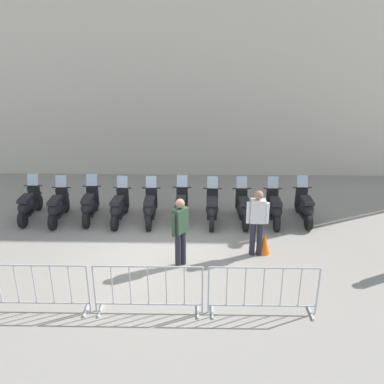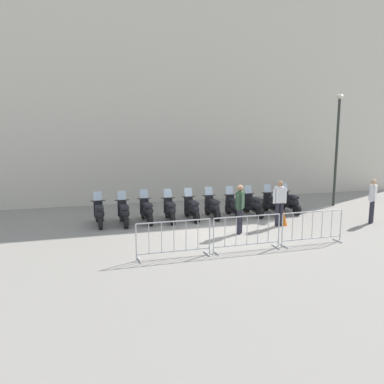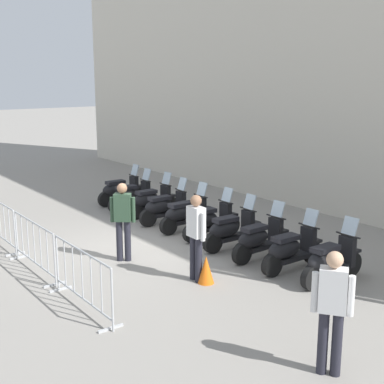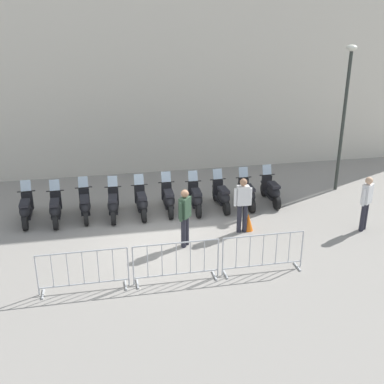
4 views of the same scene
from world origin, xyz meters
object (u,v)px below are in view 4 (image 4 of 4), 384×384
(motorcycle_3, at_px, (113,205))
(motorcycle_2, at_px, (85,205))
(motorcycle_8, at_px, (247,194))
(motorcycle_6, at_px, (196,198))
(motorcycle_0, at_px, (26,210))
(barrier_segment_1, at_px, (176,262))
(street_lamp, at_px, (345,105))
(motorcycle_7, at_px, (222,196))
(traffic_cone, at_px, (248,222))
(barrier_segment_2, at_px, (263,253))
(officer_by_barriers, at_px, (243,202))
(officer_mid_plaza, at_px, (185,215))
(barrier_segment_0, at_px, (83,271))
(officer_near_row_end, at_px, (366,200))
(motorcycle_1, at_px, (56,209))
(motorcycle_5, at_px, (168,199))
(motorcycle_4, at_px, (142,202))
(motorcycle_9, at_px, (271,191))

(motorcycle_3, bearing_deg, motorcycle_2, 166.41)
(motorcycle_3, xyz_separation_m, motorcycle_8, (4.54, -0.39, 0.00))
(motorcycle_6, bearing_deg, motorcycle_3, 174.61)
(motorcycle_0, bearing_deg, barrier_segment_1, -51.87)
(motorcycle_8, xyz_separation_m, street_lamp, (3.87, 0.56, 2.76))
(motorcycle_7, height_order, traffic_cone, motorcycle_7)
(motorcycle_6, bearing_deg, street_lamp, 4.33)
(barrier_segment_2, bearing_deg, officer_by_barriers, 80.66)
(traffic_cone, bearing_deg, motorcycle_7, 96.07)
(officer_mid_plaza, distance_m, traffic_cone, 2.30)
(motorcycle_3, relative_size, motorcycle_8, 1.00)
(barrier_segment_0, relative_size, officer_mid_plaza, 1.25)
(motorcycle_3, relative_size, barrier_segment_2, 0.80)
(barrier_segment_0, height_order, officer_by_barriers, officer_by_barriers)
(officer_near_row_end, distance_m, officer_mid_plaza, 5.58)
(barrier_segment_0, xyz_separation_m, street_lamp, (9.69, 4.25, 2.69))
(motorcycle_8, distance_m, barrier_segment_2, 4.32)
(motorcycle_1, relative_size, officer_by_barriers, 1.00)
(motorcycle_0, relative_size, barrier_segment_1, 0.80)
(motorcycle_1, xyz_separation_m, motorcycle_5, (3.63, -0.26, 0.00))
(motorcycle_3, height_order, officer_by_barriers, officer_by_barriers)
(motorcycle_4, relative_size, barrier_segment_1, 0.80)
(officer_near_row_end, bearing_deg, motorcycle_9, 122.67)
(barrier_segment_1, bearing_deg, motorcycle_1, 121.91)
(motorcycle_5, bearing_deg, officer_near_row_end, -29.49)
(motorcycle_5, xyz_separation_m, motorcycle_9, (3.64, -0.29, 0.00))
(street_lamp, relative_size, officer_mid_plaza, 3.04)
(motorcycle_5, relative_size, street_lamp, 0.33)
(motorcycle_6, height_order, motorcycle_7, same)
(motorcycle_0, xyz_separation_m, barrier_segment_2, (5.92, -4.89, 0.07))
(motorcycle_1, distance_m, motorcycle_5, 3.64)
(barrier_segment_1, xyz_separation_m, officer_near_row_end, (6.27, 1.15, 0.45))
(officer_near_row_end, bearing_deg, officer_by_barriers, 165.34)
(motorcycle_1, distance_m, barrier_segment_0, 4.29)
(barrier_segment_1, bearing_deg, officer_near_row_end, 10.39)
(barrier_segment_0, xyz_separation_m, officer_mid_plaza, (2.97, 1.51, 0.45))
(motorcycle_6, bearing_deg, traffic_cone, -59.51)
(motorcycle_6, xyz_separation_m, traffic_cone, (1.11, -1.88, -0.18))
(motorcycle_2, relative_size, motorcycle_8, 1.00)
(motorcycle_3, height_order, motorcycle_4, same)
(motorcycle_0, xyz_separation_m, motorcycle_8, (7.25, -0.78, 0.00))
(motorcycle_9, xyz_separation_m, barrier_segment_2, (-2.24, -4.13, 0.07))
(motorcycle_8, xyz_separation_m, officer_near_row_end, (2.69, -2.75, 0.53))
(motorcycle_4, xyz_separation_m, officer_near_row_end, (6.32, -3.07, 0.53))
(motorcycle_9, distance_m, officer_mid_plaza, 4.40)
(officer_near_row_end, xyz_separation_m, traffic_cone, (-3.40, 1.00, -0.71))
(street_lamp, bearing_deg, barrier_segment_0, -156.29)
(motorcycle_1, height_order, motorcycle_9, same)
(motorcycle_5, height_order, barrier_segment_2, motorcycle_5)
(barrier_segment_1, distance_m, officer_by_barriers, 3.40)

